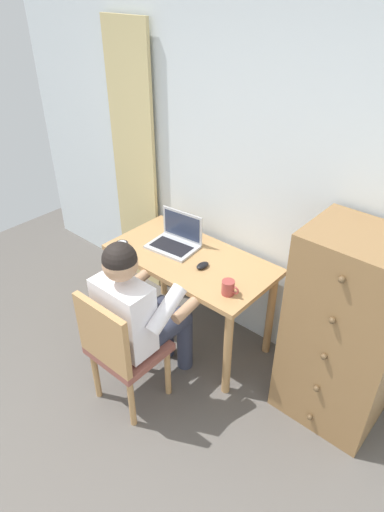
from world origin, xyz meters
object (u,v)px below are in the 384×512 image
at_px(desk, 191,270).
at_px(computer_mouse, 203,266).
at_px(laptop, 176,239).
at_px(coffee_mug, 229,288).
at_px(person_seated, 140,309).
at_px(desk_clock, 122,244).
at_px(dresser, 344,333).
at_px(chair, 120,347).

relative_size(desk, computer_mouse, 11.82).
height_order(laptop, coffee_mug, laptop).
bearing_deg(coffee_mug, desk, 160.46).
height_order(person_seated, computer_mouse, person_seated).
distance_m(desk, computer_mouse, 0.20).
bearing_deg(person_seated, coffee_mug, 48.39).
distance_m(desk_clock, coffee_mug, 0.92).
bearing_deg(dresser, desk, -175.65).
height_order(laptop, computer_mouse, laptop).
height_order(desk, person_seated, person_seated).
distance_m(dresser, computer_mouse, 0.98).
relative_size(desk, desk_clock, 13.13).
xyz_separation_m(laptop, desk_clock, (-0.29, -0.26, -0.04)).
bearing_deg(chair, person_seated, 90.55).
height_order(person_seated, laptop, person_seated).
height_order(desk, coffee_mug, coffee_mug).
bearing_deg(desk, computer_mouse, -16.93).
distance_m(computer_mouse, desk_clock, 0.64).
height_order(person_seated, desk_clock, person_seated).
distance_m(person_seated, computer_mouse, 0.53).
height_order(dresser, chair, dresser).
height_order(desk, desk_clock, desk_clock).
xyz_separation_m(desk, desk_clock, (-0.47, -0.22, 0.13)).
height_order(person_seated, coffee_mug, person_seated).
bearing_deg(computer_mouse, desk_clock, -161.57).
xyz_separation_m(chair, laptop, (-0.27, 0.79, 0.30)).
bearing_deg(laptop, computer_mouse, -15.05).
relative_size(dresser, coffee_mug, 10.78).
distance_m(laptop, coffee_mug, 0.66).
relative_size(laptop, computer_mouse, 3.65).
bearing_deg(dresser, laptop, -178.18).
bearing_deg(desk_clock, coffee_mug, 3.77).
distance_m(dresser, person_seated, 1.21).
bearing_deg(coffee_mug, desk_clock, -176.23).
bearing_deg(coffee_mug, laptop, 162.15).
relative_size(person_seated, desk_clock, 13.21).
height_order(dresser, desk_clock, dresser).
bearing_deg(coffee_mug, dresser, 20.22).
height_order(chair, person_seated, person_seated).
height_order(chair, computer_mouse, chair).
relative_size(chair, person_seated, 0.73).
bearing_deg(computer_mouse, desk, 165.56).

